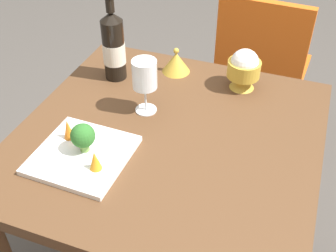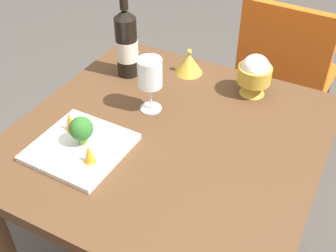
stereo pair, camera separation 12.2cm
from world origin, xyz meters
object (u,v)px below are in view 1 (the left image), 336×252
Objects in this scene: rice_bowl_lid at (176,62)px; serving_plate at (82,155)px; chair_near_window at (261,61)px; carrot_garnish_right at (68,129)px; wine_bottle at (114,46)px; wine_glass at (145,76)px; rice_bowl at (244,69)px; broccoli_floret at (83,136)px; carrot_garnish_left at (95,160)px.

serving_plate is (0.09, 0.51, -0.03)m from rice_bowl_lid.
chair_near_window is 13.61× the size of carrot_garnish_right.
wine_bottle is 5.00× the size of carrot_garnish_right.
rice_bowl is at bearing -137.55° from wine_glass.
chair_near_window is 2.72× the size of wine_bottle.
carrot_garnish_right is at bearing 48.14° from rice_bowl.
wine_bottle is 0.44m from rice_bowl.
carrot_garnish_right is at bearing -34.70° from serving_plate.
rice_bowl is 1.65× the size of broccoli_floret.
rice_bowl_lid is 0.50m from carrot_garnish_right.
wine_bottle reaches higher than rice_bowl_lid.
rice_bowl_lid is at bearing -100.32° from broccoli_floret.
wine_glass is 2.87× the size of carrot_garnish_right.
wine_bottle is at bearing -85.61° from carrot_garnish_right.
carrot_garnish_left is at bearing 146.82° from carrot_garnish_right.
carrot_garnish_left is (0.02, 0.30, -0.08)m from wine_glass.
wine_bottle reaches higher than carrot_garnish_left.
carrot_garnish_right is at bearing -108.22° from chair_near_window.
wine_glass is 0.27m from broccoli_floret.
chair_near_window reaches higher than broccoli_floret.
broccoli_floret reaches higher than carrot_garnish_left.
broccoli_floret reaches higher than carrot_garnish_right.
serving_plate is 0.09m from carrot_garnish_right.
rice_bowl is 2.49× the size of carrot_garnish_left.
wine_glass reaches higher than serving_plate.
rice_bowl_lid is at bearing -108.66° from carrot_garnish_right.
carrot_garnish_left is at bearing -100.37° from chair_near_window.
broccoli_floret is (0.08, 0.25, -0.06)m from wine_glass.
wine_bottle is 3.12× the size of rice_bowl_lid.
carrot_garnish_left is at bearing 148.39° from serving_plate.
chair_near_window is 1.11m from serving_plate.
carrot_garnish_right is (-0.03, 0.36, -0.07)m from wine_bottle.
rice_bowl_lid is 1.60× the size of carrot_garnish_right.
rice_bowl is 0.25m from rice_bowl_lid.
wine_glass reaches higher than broccoli_floret.
carrot_garnish_left is at bearing 109.43° from wine_bottle.
wine_bottle is 3.64× the size of broccoli_floret.
wine_glass is 1.26× the size of rice_bowl.
rice_bowl_lid reaches higher than serving_plate.
rice_bowl reaches higher than broccoli_floret.
rice_bowl_lid is 0.39× the size of serving_plate.
wine_glass is 0.35m from rice_bowl.
rice_bowl is at bearing -124.34° from serving_plate.
carrot_garnish_left is at bearing 62.96° from rice_bowl.
carrot_garnish_right is (0.13, -0.08, 0.00)m from carrot_garnish_left.
wine_glass reaches higher than carrot_garnish_left.
carrot_garnish_right is (0.40, 0.45, -0.03)m from rice_bowl.
rice_bowl_lid reaches higher than carrot_garnish_right.
wine_glass is at bearing 87.40° from rice_bowl_lid.
carrot_garnish_left reaches higher than serving_plate.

